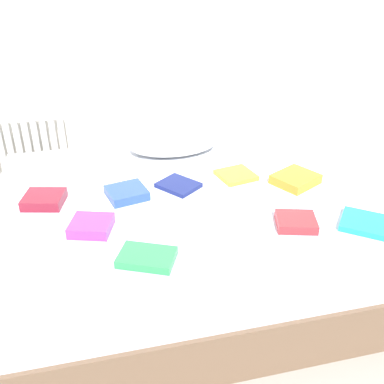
# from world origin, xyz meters

# --- Properties ---
(ground_plane) EXTENTS (8.00, 8.00, 0.00)m
(ground_plane) POSITION_xyz_m (0.00, 0.00, 0.00)
(ground_plane) COLOR #9E998E
(bed) EXTENTS (2.00, 1.50, 0.50)m
(bed) POSITION_xyz_m (0.00, 0.00, 0.25)
(bed) COLOR brown
(bed) RESTS_ON ground
(radiator) EXTENTS (0.59, 0.04, 0.47)m
(radiator) POSITION_xyz_m (-0.95, 1.20, 0.35)
(radiator) COLOR white
(radiator) RESTS_ON ground
(pillow) EXTENTS (0.53, 0.33, 0.11)m
(pillow) POSITION_xyz_m (0.00, 0.54, 0.56)
(pillow) COLOR white
(pillow) RESTS_ON bed
(textbook_purple) EXTENTS (0.22, 0.21, 0.05)m
(textbook_purple) POSITION_xyz_m (-0.52, -0.22, 0.52)
(textbook_purple) COLOR purple
(textbook_purple) RESTS_ON bed
(textbook_orange) EXTENTS (0.28, 0.27, 0.05)m
(textbook_orange) POSITION_xyz_m (0.54, -0.02, 0.52)
(textbook_orange) COLOR orange
(textbook_orange) RESTS_ON bed
(textbook_maroon) EXTENTS (0.22, 0.20, 0.05)m
(textbook_maroon) POSITION_xyz_m (-0.73, 0.07, 0.52)
(textbook_maroon) COLOR maroon
(textbook_maroon) RESTS_ON bed
(textbook_red) EXTENTS (0.21, 0.20, 0.04)m
(textbook_red) POSITION_xyz_m (0.37, -0.40, 0.52)
(textbook_red) COLOR red
(textbook_red) RESTS_ON bed
(textbook_white) EXTENTS (0.22, 0.21, 0.03)m
(textbook_white) POSITION_xyz_m (-0.12, -0.25, 0.51)
(textbook_white) COLOR white
(textbook_white) RESTS_ON bed
(textbook_blue) EXTENTS (0.22, 0.21, 0.04)m
(textbook_blue) POSITION_xyz_m (-0.34, 0.04, 0.52)
(textbook_blue) COLOR #2847B7
(textbook_blue) RESTS_ON bed
(textbook_yellow) EXTENTS (0.22, 0.21, 0.02)m
(textbook_yellow) POSITION_xyz_m (0.26, 0.12, 0.51)
(textbook_yellow) COLOR yellow
(textbook_yellow) RESTS_ON bed
(textbook_teal) EXTENTS (0.30, 0.29, 0.03)m
(textbook_teal) POSITION_xyz_m (0.68, -0.48, 0.51)
(textbook_teal) COLOR teal
(textbook_teal) RESTS_ON bed
(textbook_green) EXTENTS (0.26, 0.23, 0.03)m
(textbook_green) POSITION_xyz_m (-0.31, -0.49, 0.52)
(textbook_green) COLOR green
(textbook_green) RESTS_ON bed
(textbook_navy) EXTENTS (0.25, 0.25, 0.02)m
(textbook_navy) POSITION_xyz_m (-0.06, 0.08, 0.51)
(textbook_navy) COLOR navy
(textbook_navy) RESTS_ON bed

